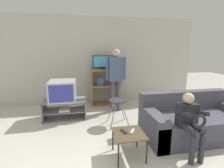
{
  "coord_description": "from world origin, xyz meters",
  "views": [
    {
      "loc": [
        -0.38,
        -1.49,
        1.63
      ],
      "look_at": [
        0.25,
        1.92,
        0.9
      ],
      "focal_mm": 26.0,
      "sensor_mm": 36.0,
      "label": 1
    }
  ],
  "objects_px": {
    "remote_control_white": "(132,131)",
    "remote_control_black": "(124,131)",
    "person_standing_adult": "(116,74)",
    "media_shelf": "(105,87)",
    "couch": "(192,121)",
    "television_flat": "(105,63)",
    "television_main": "(63,90)",
    "person_seated_child": "(190,119)",
    "folding_stool": "(118,104)",
    "tv_stand": "(65,109)",
    "snack_table": "(129,136)"
  },
  "relations": [
    {
      "from": "folding_stool",
      "to": "person_standing_adult",
      "type": "relative_size",
      "value": 0.35
    },
    {
      "from": "couch",
      "to": "person_seated_child",
      "type": "relative_size",
      "value": 1.91
    },
    {
      "from": "television_main",
      "to": "remote_control_white",
      "type": "xyz_separation_m",
      "value": [
        1.19,
        -1.69,
        -0.28
      ]
    },
    {
      "from": "remote_control_black",
      "to": "couch",
      "type": "xyz_separation_m",
      "value": [
        1.45,
        0.36,
        -0.12
      ]
    },
    {
      "from": "media_shelf",
      "to": "television_flat",
      "type": "relative_size",
      "value": 1.5
    },
    {
      "from": "television_flat",
      "to": "remote_control_black",
      "type": "relative_size",
      "value": 5.0
    },
    {
      "from": "television_main",
      "to": "folding_stool",
      "type": "relative_size",
      "value": 1.12
    },
    {
      "from": "tv_stand",
      "to": "folding_stool",
      "type": "xyz_separation_m",
      "value": [
        1.18,
        -0.58,
        0.26
      ]
    },
    {
      "from": "media_shelf",
      "to": "person_seated_child",
      "type": "xyz_separation_m",
      "value": [
        0.92,
        -2.66,
        0.04
      ]
    },
    {
      "from": "media_shelf",
      "to": "remote_control_black",
      "type": "relative_size",
      "value": 7.49
    },
    {
      "from": "media_shelf",
      "to": "television_main",
      "type": "bearing_deg",
      "value": -143.76
    },
    {
      "from": "folding_stool",
      "to": "couch",
      "type": "relative_size",
      "value": 0.3
    },
    {
      "from": "snack_table",
      "to": "person_standing_adult",
      "type": "height_order",
      "value": "person_standing_adult"
    },
    {
      "from": "television_main",
      "to": "person_seated_child",
      "type": "bearing_deg",
      "value": -41.7
    },
    {
      "from": "remote_control_white",
      "to": "person_seated_child",
      "type": "relative_size",
      "value": 0.15
    },
    {
      "from": "television_flat",
      "to": "person_seated_child",
      "type": "relative_size",
      "value": 0.73
    },
    {
      "from": "remote_control_black",
      "to": "remote_control_white",
      "type": "height_order",
      "value": "same"
    },
    {
      "from": "television_main",
      "to": "person_seated_child",
      "type": "distance_m",
      "value": 2.76
    },
    {
      "from": "remote_control_black",
      "to": "person_seated_child",
      "type": "bearing_deg",
      "value": -28.74
    },
    {
      "from": "folding_stool",
      "to": "snack_table",
      "type": "relative_size",
      "value": 1.24
    },
    {
      "from": "television_flat",
      "to": "remote_control_white",
      "type": "height_order",
      "value": "television_flat"
    },
    {
      "from": "remote_control_white",
      "to": "couch",
      "type": "distance_m",
      "value": 1.38
    },
    {
      "from": "television_main",
      "to": "folding_stool",
      "type": "distance_m",
      "value": 1.37
    },
    {
      "from": "remote_control_black",
      "to": "folding_stool",
      "type": "bearing_deg",
      "value": 62.61
    },
    {
      "from": "remote_control_white",
      "to": "remote_control_black",
      "type": "bearing_deg",
      "value": -153.37
    },
    {
      "from": "folding_stool",
      "to": "couch",
      "type": "distance_m",
      "value": 1.5
    },
    {
      "from": "media_shelf",
      "to": "person_standing_adult",
      "type": "height_order",
      "value": "person_standing_adult"
    },
    {
      "from": "folding_stool",
      "to": "snack_table",
      "type": "bearing_deg",
      "value": -94.07
    },
    {
      "from": "television_flat",
      "to": "folding_stool",
      "type": "height_order",
      "value": "television_flat"
    },
    {
      "from": "remote_control_black",
      "to": "couch",
      "type": "relative_size",
      "value": 0.08
    },
    {
      "from": "couch",
      "to": "tv_stand",
      "type": "bearing_deg",
      "value": 152.46
    },
    {
      "from": "remote_control_black",
      "to": "person_standing_adult",
      "type": "distance_m",
      "value": 2.02
    },
    {
      "from": "person_standing_adult",
      "to": "person_seated_child",
      "type": "xyz_separation_m",
      "value": [
        0.72,
        -2.07,
        -0.42
      ]
    },
    {
      "from": "media_shelf",
      "to": "television_flat",
      "type": "xyz_separation_m",
      "value": [
        0.0,
        0.02,
        0.71
      ]
    },
    {
      "from": "remote_control_white",
      "to": "person_standing_adult",
      "type": "bearing_deg",
      "value": 119.68
    },
    {
      "from": "tv_stand",
      "to": "television_main",
      "type": "distance_m",
      "value": 0.47
    },
    {
      "from": "remote_control_black",
      "to": "tv_stand",
      "type": "bearing_deg",
      "value": 102.54
    },
    {
      "from": "remote_control_white",
      "to": "person_standing_adult",
      "type": "distance_m",
      "value": 2.03
    },
    {
      "from": "tv_stand",
      "to": "television_main",
      "type": "bearing_deg",
      "value": 148.03
    },
    {
      "from": "television_main",
      "to": "tv_stand",
      "type": "bearing_deg",
      "value": -31.97
    },
    {
      "from": "snack_table",
      "to": "person_seated_child",
      "type": "distance_m",
      "value": 0.96
    },
    {
      "from": "media_shelf",
      "to": "couch",
      "type": "bearing_deg",
      "value": -57.28
    },
    {
      "from": "media_shelf",
      "to": "snack_table",
      "type": "bearing_deg",
      "value": -90.05
    },
    {
      "from": "media_shelf",
      "to": "folding_stool",
      "type": "distance_m",
      "value": 1.43
    },
    {
      "from": "media_shelf",
      "to": "folding_stool",
      "type": "height_order",
      "value": "media_shelf"
    },
    {
      "from": "television_flat",
      "to": "couch",
      "type": "xyz_separation_m",
      "value": [
        1.38,
        -2.16,
        -0.98
      ]
    },
    {
      "from": "tv_stand",
      "to": "person_seated_child",
      "type": "relative_size",
      "value": 1.01
    },
    {
      "from": "media_shelf",
      "to": "couch",
      "type": "height_order",
      "value": "media_shelf"
    },
    {
      "from": "tv_stand",
      "to": "remote_control_black",
      "type": "bearing_deg",
      "value": -57.94
    },
    {
      "from": "television_main",
      "to": "remote_control_white",
      "type": "bearing_deg",
      "value": -54.72
    }
  ]
}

